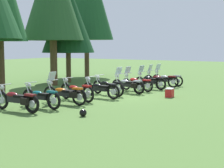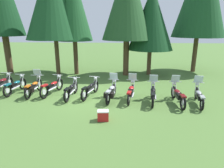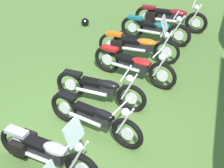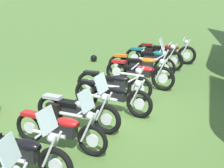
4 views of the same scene
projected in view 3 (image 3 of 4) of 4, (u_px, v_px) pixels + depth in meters
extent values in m
plane|color=#4C7033|center=(85.00, 134.00, 7.74)|extent=(80.00, 80.00, 0.00)
torus|color=black|center=(196.00, 23.00, 11.61)|extent=(0.13, 0.72, 0.72)
cylinder|color=silver|center=(196.00, 23.00, 11.61)|extent=(0.05, 0.27, 0.27)
torus|color=black|center=(146.00, 16.00, 12.04)|extent=(0.13, 0.72, 0.72)
cylinder|color=silver|center=(146.00, 16.00, 12.04)|extent=(0.05, 0.27, 0.27)
cube|color=black|center=(171.00, 16.00, 11.76)|extent=(0.23, 0.82, 0.26)
ellipsoid|color=maroon|center=(178.00, 13.00, 11.62)|extent=(0.28, 0.58, 0.20)
cube|color=black|center=(164.00, 12.00, 11.75)|extent=(0.26, 0.55, 0.10)
cube|color=maroon|center=(149.00, 7.00, 11.84)|extent=(0.20, 0.44, 0.08)
cylinder|color=silver|center=(196.00, 13.00, 11.53)|extent=(0.05, 0.34, 0.65)
cylinder|color=silver|center=(195.00, 15.00, 11.40)|extent=(0.05, 0.34, 0.65)
cylinder|color=silver|center=(194.00, 3.00, 11.30)|extent=(0.72, 0.04, 0.04)
sphere|color=silver|center=(197.00, 7.00, 11.34)|extent=(0.17, 0.17, 0.17)
cylinder|color=silver|center=(164.00, 20.00, 11.76)|extent=(0.09, 0.82, 0.08)
cube|color=black|center=(153.00, 12.00, 12.07)|extent=(0.14, 0.32, 0.26)
cube|color=black|center=(151.00, 16.00, 11.80)|extent=(0.14, 0.32, 0.26)
torus|color=black|center=(179.00, 36.00, 10.84)|extent=(0.17, 0.74, 0.73)
cylinder|color=silver|center=(179.00, 36.00, 10.84)|extent=(0.07, 0.28, 0.28)
torus|color=black|center=(132.00, 28.00, 11.30)|extent=(0.17, 0.74, 0.73)
cylinder|color=silver|center=(132.00, 28.00, 11.30)|extent=(0.07, 0.28, 0.28)
cube|color=black|center=(155.00, 29.00, 11.02)|extent=(0.26, 0.74, 0.22)
ellipsoid|color=#14606B|center=(162.00, 26.00, 10.88)|extent=(0.29, 0.54, 0.17)
cube|color=black|center=(149.00, 24.00, 11.02)|extent=(0.27, 0.50, 0.10)
cube|color=#14606B|center=(135.00, 18.00, 11.09)|extent=(0.22, 0.45, 0.08)
cylinder|color=silver|center=(179.00, 25.00, 10.75)|extent=(0.07, 0.34, 0.65)
cylinder|color=silver|center=(177.00, 27.00, 10.63)|extent=(0.07, 0.34, 0.65)
cylinder|color=silver|center=(176.00, 15.00, 10.53)|extent=(0.64, 0.09, 0.04)
sphere|color=silver|center=(179.00, 19.00, 10.57)|extent=(0.18, 0.18, 0.17)
cylinder|color=silver|center=(149.00, 32.00, 11.01)|extent=(0.14, 0.73, 0.08)
torus|color=black|center=(167.00, 52.00, 9.97)|extent=(0.11, 0.74, 0.74)
cylinder|color=silver|center=(167.00, 52.00, 9.97)|extent=(0.06, 0.29, 0.29)
torus|color=black|center=(111.00, 45.00, 10.34)|extent=(0.11, 0.74, 0.74)
cylinder|color=silver|center=(111.00, 45.00, 10.34)|extent=(0.06, 0.29, 0.29)
cube|color=black|center=(139.00, 45.00, 10.10)|extent=(0.22, 0.79, 0.22)
ellipsoid|color=#D16014|center=(147.00, 42.00, 9.98)|extent=(0.26, 0.56, 0.17)
cube|color=black|center=(131.00, 41.00, 10.09)|extent=(0.25, 0.53, 0.10)
cube|color=#D16014|center=(114.00, 34.00, 10.13)|extent=(0.19, 0.44, 0.08)
cylinder|color=silver|center=(166.00, 41.00, 9.88)|extent=(0.05, 0.34, 0.65)
cylinder|color=silver|center=(165.00, 44.00, 9.76)|extent=(0.05, 0.34, 0.65)
cylinder|color=silver|center=(163.00, 31.00, 9.65)|extent=(0.78, 0.05, 0.04)
sphere|color=silver|center=(166.00, 35.00, 9.70)|extent=(0.17, 0.17, 0.17)
cylinder|color=silver|center=(131.00, 49.00, 10.09)|extent=(0.10, 0.78, 0.08)
cube|color=silver|center=(165.00, 24.00, 9.55)|extent=(0.44, 0.16, 0.39)
cube|color=black|center=(120.00, 40.00, 10.37)|extent=(0.15, 0.32, 0.26)
cube|color=black|center=(117.00, 45.00, 10.11)|extent=(0.15, 0.32, 0.26)
torus|color=black|center=(162.00, 76.00, 8.96)|extent=(0.27, 0.76, 0.75)
cylinder|color=silver|center=(162.00, 76.00, 8.96)|extent=(0.11, 0.30, 0.29)
torus|color=black|center=(107.00, 60.00, 9.63)|extent=(0.27, 0.76, 0.75)
cylinder|color=silver|center=(107.00, 60.00, 9.63)|extent=(0.11, 0.30, 0.29)
cube|color=black|center=(134.00, 64.00, 9.24)|extent=(0.38, 0.81, 0.21)
ellipsoid|color=#B21919|center=(142.00, 62.00, 9.07)|extent=(0.38, 0.60, 0.17)
cube|color=black|center=(126.00, 59.00, 9.27)|extent=(0.35, 0.56, 0.10)
cube|color=#B21919|center=(110.00, 48.00, 9.40)|extent=(0.28, 0.47, 0.08)
cylinder|color=silver|center=(162.00, 63.00, 8.87)|extent=(0.12, 0.34, 0.65)
cylinder|color=silver|center=(160.00, 66.00, 8.76)|extent=(0.12, 0.34, 0.65)
cylinder|color=silver|center=(159.00, 52.00, 8.66)|extent=(0.64, 0.18, 0.04)
sphere|color=silver|center=(162.00, 57.00, 8.69)|extent=(0.20, 0.20, 0.17)
cylinder|color=silver|center=(125.00, 67.00, 9.26)|extent=(0.25, 0.78, 0.08)
torus|color=black|center=(131.00, 98.00, 8.20)|extent=(0.15, 0.72, 0.72)
cylinder|color=silver|center=(131.00, 98.00, 8.20)|extent=(0.07, 0.28, 0.27)
torus|color=black|center=(71.00, 85.00, 8.66)|extent=(0.15, 0.72, 0.72)
cylinder|color=silver|center=(71.00, 85.00, 8.66)|extent=(0.07, 0.28, 0.27)
cube|color=black|center=(100.00, 88.00, 8.37)|extent=(0.24, 0.77, 0.23)
ellipsoid|color=black|center=(108.00, 84.00, 8.23)|extent=(0.27, 0.55, 0.18)
cube|color=black|center=(92.00, 82.00, 8.38)|extent=(0.26, 0.52, 0.10)
cube|color=black|center=(73.00, 73.00, 8.45)|extent=(0.20, 0.45, 0.08)
cylinder|color=silver|center=(130.00, 85.00, 8.11)|extent=(0.06, 0.34, 0.65)
cylinder|color=silver|center=(128.00, 89.00, 8.00)|extent=(0.06, 0.34, 0.65)
cylinder|color=silver|center=(126.00, 73.00, 7.89)|extent=(0.71, 0.08, 0.04)
sphere|color=silver|center=(130.00, 79.00, 7.93)|extent=(0.18, 0.18, 0.17)
cylinder|color=silver|center=(91.00, 92.00, 8.38)|extent=(0.13, 0.76, 0.08)
torus|color=black|center=(127.00, 134.00, 7.20)|extent=(0.29, 0.72, 0.72)
cylinder|color=silver|center=(127.00, 134.00, 7.20)|extent=(0.12, 0.28, 0.28)
torus|color=black|center=(65.00, 108.00, 7.90)|extent=(0.29, 0.72, 0.72)
cylinder|color=silver|center=(65.00, 108.00, 7.90)|extent=(0.12, 0.28, 0.28)
cube|color=black|center=(94.00, 116.00, 7.50)|extent=(0.36, 0.80, 0.23)
ellipsoid|color=black|center=(103.00, 114.00, 7.32)|extent=(0.35, 0.59, 0.18)
cube|color=black|center=(86.00, 109.00, 7.53)|extent=(0.32, 0.55, 0.10)
cube|color=black|center=(67.00, 97.00, 7.68)|extent=(0.26, 0.47, 0.08)
cylinder|color=silver|center=(127.00, 119.00, 7.11)|extent=(0.13, 0.34, 0.65)
cylinder|color=silver|center=(123.00, 123.00, 7.02)|extent=(0.13, 0.34, 0.65)
cylinder|color=silver|center=(122.00, 106.00, 6.92)|extent=(0.63, 0.20, 0.04)
sphere|color=silver|center=(126.00, 112.00, 6.94)|extent=(0.21, 0.21, 0.17)
cylinder|color=silver|center=(85.00, 119.00, 7.55)|extent=(0.27, 0.77, 0.08)
torus|color=black|center=(16.00, 143.00, 6.98)|extent=(0.22, 0.72, 0.71)
cylinder|color=silver|center=(16.00, 143.00, 6.98)|extent=(0.09, 0.27, 0.26)
cube|color=black|center=(47.00, 151.00, 6.65)|extent=(0.33, 0.76, 0.24)
ellipsoid|color=#9EA0A8|center=(56.00, 149.00, 6.49)|extent=(0.35, 0.56, 0.19)
cube|color=black|center=(37.00, 143.00, 6.66)|extent=(0.33, 0.52, 0.10)
cube|color=#9EA0A8|center=(17.00, 132.00, 6.77)|extent=(0.27, 0.47, 0.08)
cylinder|color=silver|center=(81.00, 153.00, 6.36)|extent=(0.10, 0.34, 0.65)
cylinder|color=silver|center=(76.00, 159.00, 6.23)|extent=(0.10, 0.34, 0.65)
cylinder|color=silver|center=(73.00, 140.00, 6.14)|extent=(0.63, 0.13, 0.04)
sphere|color=silver|center=(78.00, 147.00, 6.17)|extent=(0.19, 0.19, 0.17)
cylinder|color=silver|center=(36.00, 157.00, 6.66)|extent=(0.19, 0.73, 0.08)
cube|color=silver|center=(74.00, 132.00, 6.03)|extent=(0.46, 0.22, 0.39)
cube|color=black|center=(29.00, 137.00, 6.99)|extent=(0.19, 0.34, 0.26)
cube|color=black|center=(17.00, 149.00, 6.72)|extent=(0.19, 0.34, 0.26)
sphere|color=black|center=(85.00, 22.00, 12.22)|extent=(0.26, 0.26, 0.26)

